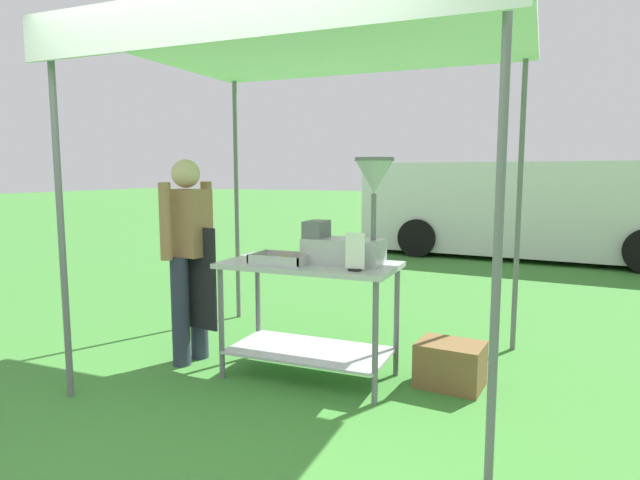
# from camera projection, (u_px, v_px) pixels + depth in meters

# --- Properties ---
(ground_plane) EXTENTS (70.00, 70.00, 0.00)m
(ground_plane) POSITION_uv_depth(u_px,v_px,m) (422.00, 270.00, 8.36)
(ground_plane) COLOR #3D7F33
(stall_canopy) EXTENTS (2.92, 2.38, 2.46)m
(stall_canopy) POSITION_uv_depth(u_px,v_px,m) (314.00, 49.00, 3.78)
(stall_canopy) COLOR slate
(stall_canopy) RESTS_ON ground
(donut_cart) EXTENTS (1.27, 0.65, 0.86)m
(donut_cart) POSITION_uv_depth(u_px,v_px,m) (309.00, 296.00, 3.90)
(donut_cart) COLOR #B7B7BC
(donut_cart) RESTS_ON ground
(donut_tray) EXTENTS (0.40, 0.29, 0.07)m
(donut_tray) POSITION_uv_depth(u_px,v_px,m) (281.00, 260.00, 3.83)
(donut_tray) COLOR #B7B7BC
(donut_tray) RESTS_ON donut_cart
(donut_fryer) EXTENTS (0.63, 0.28, 0.75)m
(donut_fryer) POSITION_uv_depth(u_px,v_px,m) (352.00, 224.00, 3.77)
(donut_fryer) COLOR #B7B7BC
(donut_fryer) RESTS_ON donut_cart
(menu_sign) EXTENTS (0.13, 0.05, 0.25)m
(menu_sign) POSITION_uv_depth(u_px,v_px,m) (355.00, 255.00, 3.52)
(menu_sign) COLOR black
(menu_sign) RESTS_ON donut_cart
(vendor) EXTENTS (0.46, 0.54, 1.61)m
(vendor) POSITION_uv_depth(u_px,v_px,m) (189.00, 250.00, 4.20)
(vendor) COLOR #2D3347
(vendor) RESTS_ON ground
(supply_crate) EXTENTS (0.48, 0.39, 0.32)m
(supply_crate) POSITION_uv_depth(u_px,v_px,m) (450.00, 365.00, 3.79)
(supply_crate) COLOR brown
(supply_crate) RESTS_ON ground
(van_white) EXTENTS (5.89, 2.46, 1.69)m
(van_white) POSITION_uv_depth(u_px,v_px,m) (531.00, 208.00, 9.61)
(van_white) COLOR white
(van_white) RESTS_ON ground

